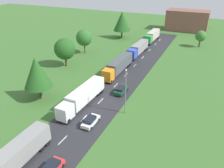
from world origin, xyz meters
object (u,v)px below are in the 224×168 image
object	(u,v)px
truck_third	(118,65)
truck_fifth	(152,36)
truck_fourth	(138,48)
tree_elm	(84,38)
tree_birch	(37,72)
distant_building	(187,20)
tree_maple	(122,21)
truck_lead	(11,159)
car_third	(91,121)
lamppost_second	(126,90)
car_fourth	(121,90)
tree_pine	(201,36)
truck_second	(83,96)
tree_oak	(65,49)

from	to	relation	value
truck_third	truck_fifth	distance (m)	33.13
truck_fourth	tree_elm	bearing A→B (deg)	-159.72
tree_birch	distant_building	world-z (taller)	tree_birch
tree_maple	truck_lead	bearing A→B (deg)	-79.87
truck_lead	truck_fifth	xyz separation A→B (m)	(0.10, 69.77, 0.05)
tree_elm	tree_birch	bearing A→B (deg)	-77.37
tree_elm	car_third	bearing A→B (deg)	-57.73
truck_fourth	truck_fifth	bearing A→B (deg)	90.09
car_third	lamppost_second	world-z (taller)	lamppost_second
truck_fifth	car_third	xyz separation A→B (m)	(4.47, -56.27, -1.35)
truck_third	distant_building	xyz separation A→B (m)	(9.39, 57.11, 2.28)
tree_birch	distant_building	bearing A→B (deg)	75.93
truck_fourth	tree_birch	distance (m)	37.29
car_third	tree_birch	size ratio (longest dim) A/B	0.44
truck_third	car_fourth	xyz separation A→B (m)	(5.02, -10.08, -1.34)
tree_pine	tree_elm	bearing A→B (deg)	-146.02
truck_second	tree_elm	world-z (taller)	tree_elm
car_fourth	tree_oak	world-z (taller)	tree_oak
truck_third	distant_building	bearing A→B (deg)	80.66
tree_maple	tree_elm	size ratio (longest dim) A/B	1.35
truck_second	truck_third	distance (m)	17.92
truck_fourth	tree_pine	world-z (taller)	tree_pine
truck_lead	tree_elm	world-z (taller)	tree_elm
truck_fifth	tree_oak	size ratio (longest dim) A/B	1.53
truck_lead	distant_building	xyz separation A→B (m)	(9.44, 93.74, 2.32)
truck_third	tree_maple	bearing A→B (deg)	110.89
lamppost_second	tree_oak	bearing A→B (deg)	147.78
car_third	tree_maple	size ratio (longest dim) A/B	0.39
truck_lead	tree_birch	xyz separation A→B (m)	(-9.77, 17.11, 4.04)
truck_second	car_fourth	bearing A→B (deg)	56.59
truck_lead	truck_fifth	world-z (taller)	truck_fifth
car_fourth	lamppost_second	world-z (taller)	lamppost_second
truck_lead	tree_birch	size ratio (longest dim) A/B	1.46
truck_second	tree_maple	xyz separation A→B (m)	(-12.25, 50.41, 4.70)
car_fourth	distant_building	world-z (taller)	distant_building
car_fourth	tree_oak	distance (m)	22.62
tree_pine	tree_elm	size ratio (longest dim) A/B	0.76
tree_pine	truck_lead	bearing A→B (deg)	-104.15
truck_third	truck_fourth	xyz separation A→B (m)	(0.08, 16.19, -0.08)
tree_oak	tree_maple	xyz separation A→B (m)	(3.20, 34.29, 1.77)
truck_lead	truck_third	size ratio (longest dim) A/B	0.92
truck_lead	distant_building	size ratio (longest dim) A/B	0.76
truck_second	tree_oak	distance (m)	22.52
car_fourth	distant_building	size ratio (longest dim) A/B	0.25
lamppost_second	tree_birch	distance (m)	18.71
truck_third	distant_building	distance (m)	57.92
tree_birch	tree_maple	world-z (taller)	tree_maple
truck_second	tree_maple	distance (m)	52.09
distant_building	truck_third	bearing A→B (deg)	-99.34
tree_oak	tree_maple	bearing A→B (deg)	84.67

